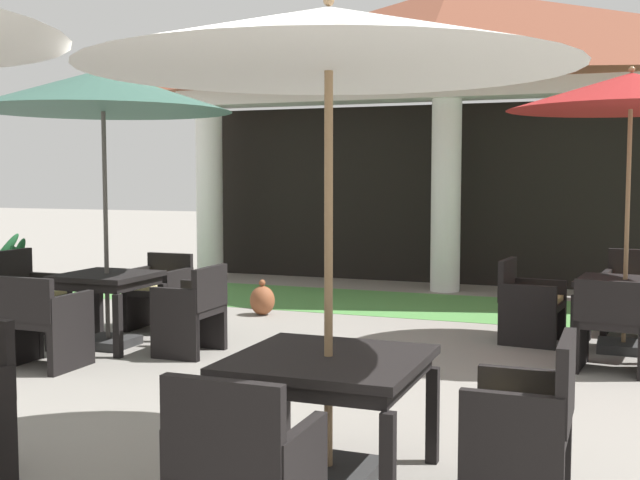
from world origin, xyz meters
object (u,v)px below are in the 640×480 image
patio_chair_mid_left_north (160,292)px  patio_chair_mid_right_east (525,427)px  potted_palm_left_edge (9,295)px  terracotta_urn (262,300)px  patio_chair_mid_right_south (243,476)px  patio_chair_mid_left_south (42,322)px  patio_chair_far_back_south (612,325)px  patio_umbrella_mid_right (329,43)px  patio_chair_mid_left_west (29,299)px  patio_chair_mid_left_east (193,311)px  patio_table_mid_right (328,372)px  patio_umbrella_mid_left (103,93)px  patio_umbrella_far_back (631,94)px  patio_table_far_back (625,290)px  patio_chair_far_back_west (529,304)px  patio_chair_far_back_north (634,295)px  patio_table_mid_left (107,284)px

patio_chair_mid_left_north → patio_chair_mid_right_east: patio_chair_mid_right_east is taller
potted_palm_left_edge → terracotta_urn: (2.38, 1.68, -0.18)m
patio_chair_mid_right_south → patio_chair_mid_left_south: bearing=141.1°
patio_chair_mid_right_south → patio_chair_far_back_south: patio_chair_mid_right_south is taller
patio_umbrella_mid_right → patio_chair_mid_right_east: patio_umbrella_mid_right is taller
patio_chair_mid_left_west → patio_chair_mid_left_east: bearing=90.0°
patio_table_mid_right → patio_chair_mid_right_east: size_ratio=1.15×
patio_umbrella_mid_left → patio_chair_mid_right_south: size_ratio=3.18×
patio_chair_mid_left_east → patio_umbrella_mid_right: (2.32, -2.54, 2.01)m
patio_umbrella_far_back → potted_palm_left_edge: size_ratio=2.57×
patio_table_mid_right → patio_chair_mid_right_south: size_ratio=1.18×
patio_table_far_back → patio_chair_far_back_south: bearing=-95.9°
patio_chair_mid_left_north → patio_chair_mid_left_west: (-0.97, -0.97, 0.01)m
patio_umbrella_mid_left → patio_chair_mid_left_north: (-0.00, 0.97, -2.10)m
patio_umbrella_mid_right → terracotta_urn: size_ratio=6.17×
patio_chair_mid_left_west → patio_chair_far_back_west: 5.17m
patio_chair_mid_left_south → terracotta_urn: bearing=77.9°
patio_umbrella_far_back → terracotta_urn: bearing=171.9°
patio_umbrella_mid_right → patio_chair_mid_left_north: bearing=133.2°
patio_chair_mid_left_east → patio_table_mid_right: bearing=-137.7°
patio_chair_mid_left_north → patio_table_far_back: bearing=-172.5°
patio_umbrella_mid_right → patio_chair_far_back_north: 5.68m
patio_chair_mid_left_north → patio_chair_mid_right_east: bearing=141.1°
patio_chair_mid_left_west → patio_chair_mid_right_south: patio_chair_mid_left_west is taller
patio_umbrella_mid_left → patio_umbrella_far_back: 5.08m
patio_chair_mid_left_south → terracotta_urn: (0.67, 3.17, -0.23)m
patio_chair_mid_left_west → patio_umbrella_mid_right: (4.27, -2.54, 1.99)m
patio_table_mid_right → patio_table_far_back: size_ratio=1.09×
patio_chair_far_back_south → patio_chair_far_back_west: 1.29m
patio_table_mid_left → patio_chair_far_back_west: (3.91, 1.70, -0.24)m
patio_table_mid_left → patio_umbrella_mid_left: size_ratio=0.31×
patio_chair_far_back_north → terracotta_urn: size_ratio=2.07×
patio_umbrella_mid_right → patio_chair_mid_left_west: bearing=149.3°
patio_table_mid_right → terracotta_urn: patio_table_mid_right is taller
terracotta_urn → patio_umbrella_far_back: bearing=-8.1°
patio_table_mid_right → patio_chair_mid_left_north: bearing=133.2°
patio_table_mid_right → patio_chair_mid_left_east: bearing=132.4°
patio_chair_mid_left_north → patio_chair_mid_right_east: (4.37, -3.50, 0.01)m
patio_chair_mid_left_west → patio_table_mid_right: size_ratio=0.90×
patio_chair_mid_left_north → terracotta_urn: 1.43m
potted_palm_left_edge → patio_chair_mid_left_east: bearing=-10.9°
patio_chair_mid_left_west → patio_chair_mid_right_east: 5.91m
patio_table_mid_left → terracotta_urn: size_ratio=1.96×
patio_chair_mid_left_south → potted_palm_left_edge: bearing=138.9°
terracotta_urn → patio_chair_mid_left_north: bearing=-118.6°
patio_table_mid_right → patio_table_far_back: 4.42m
patio_chair_mid_left_west → patio_table_mid_left: bearing=90.0°
patio_umbrella_far_back → patio_chair_far_back_south: bearing=-95.9°
patio_chair_mid_left_south → patio_chair_mid_right_south: 4.22m
patio_chair_mid_right_south → patio_chair_mid_left_north: bearing=125.6°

